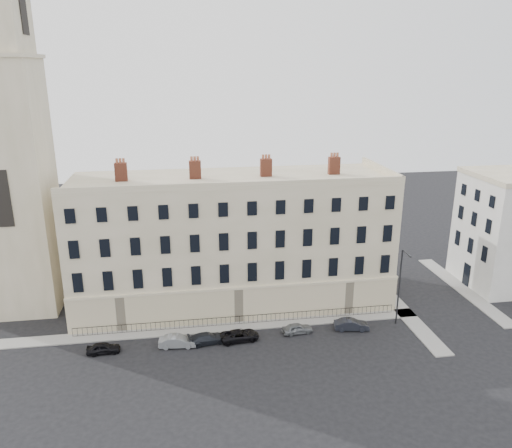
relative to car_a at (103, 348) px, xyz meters
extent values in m
plane|color=black|center=(19.91, -1.85, -0.55)|extent=(160.00, 160.00, 0.00)
cube|color=#BCB18C|center=(13.91, 10.15, 6.95)|extent=(36.00, 12.00, 15.00)
cube|color=beige|center=(13.91, 4.07, 1.45)|extent=(36.10, 0.18, 4.00)
cube|color=beige|center=(31.99, 10.15, 1.45)|extent=(0.18, 12.10, 4.00)
cube|color=#BCB18C|center=(13.91, 4.30, 14.85)|extent=(36.00, 0.35, 0.80)
cube|color=#BCB18C|center=(31.76, 10.15, 14.85)|extent=(0.35, 12.00, 0.80)
cube|color=brown|center=(1.91, 10.15, 15.45)|extent=(1.30, 0.70, 2.00)
cube|color=brown|center=(9.91, 10.15, 15.45)|extent=(1.30, 0.70, 2.00)
cube|color=brown|center=(17.91, 10.15, 15.45)|extent=(1.30, 0.70, 2.00)
cube|color=brown|center=(25.91, 10.15, 15.45)|extent=(1.30, 0.70, 2.00)
cube|color=#BCB18C|center=(-10.09, 12.15, 13.45)|extent=(8.00, 8.00, 28.00)
cube|color=silver|center=(48.91, 9.15, 6.45)|extent=(10.00, 10.00, 14.00)
cube|color=gray|center=(9.91, 3.15, -0.49)|extent=(48.00, 2.00, 0.12)
cube|color=gray|center=(32.91, 6.15, -0.49)|extent=(2.00, 24.00, 0.12)
cube|color=gray|center=(42.91, 8.15, -0.49)|extent=(2.00, 20.00, 0.12)
cube|color=black|center=(13.91, 3.55, 0.47)|extent=(35.00, 0.04, 0.04)
cube|color=black|center=(13.91, 3.55, -0.43)|extent=(35.00, 0.04, 0.04)
imported|color=black|center=(0.00, 0.00, 0.00)|extent=(3.28, 1.45, 1.10)
imported|color=gray|center=(7.20, 0.06, 0.07)|extent=(3.82, 1.61, 1.23)
imported|color=black|center=(10.17, 0.26, 0.01)|extent=(4.07, 2.20, 1.12)
imported|color=black|center=(13.53, 0.31, 0.01)|extent=(4.22, 2.31, 1.12)
imported|color=slate|center=(19.73, 0.82, 0.00)|extent=(3.34, 1.62, 1.10)
imported|color=black|center=(25.61, 0.61, 0.06)|extent=(3.83, 1.84, 1.21)
cylinder|color=#27282B|center=(30.91, 1.18, 3.79)|extent=(0.17, 0.17, 8.67)
cylinder|color=#27282B|center=(30.96, 0.42, 8.01)|extent=(0.21, 1.63, 0.11)
cube|color=#27282B|center=(31.01, -0.34, 7.96)|extent=(0.23, 0.55, 0.13)
camera|label=1|loc=(8.20, -44.77, 26.42)|focal=35.00mm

